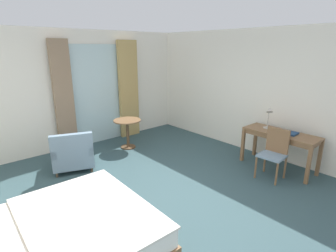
% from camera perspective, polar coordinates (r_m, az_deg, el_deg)
% --- Properties ---
extents(ground, '(6.49, 6.84, 0.10)m').
position_cam_1_polar(ground, '(4.51, -2.18, -15.53)').
color(ground, '#334C51').
extents(wall_back, '(6.09, 0.12, 2.76)m').
position_cam_1_polar(wall_back, '(6.66, -19.95, 7.28)').
color(wall_back, white).
rests_on(wall_back, ground).
extents(wall_right, '(0.12, 6.44, 2.76)m').
position_cam_1_polar(wall_right, '(6.22, 19.64, 6.72)').
color(wall_right, white).
rests_on(wall_right, ground).
extents(balcony_glass_door, '(1.29, 0.02, 2.43)m').
position_cam_1_polar(balcony_glass_door, '(6.84, -15.11, 6.52)').
color(balcony_glass_door, silver).
rests_on(balcony_glass_door, ground).
extents(curtain_panel_left, '(0.42, 0.10, 2.54)m').
position_cam_1_polar(curtain_panel_left, '(6.41, -21.67, 5.76)').
color(curtain_panel_left, '#897056').
rests_on(curtain_panel_left, ground).
extents(curtain_panel_right, '(0.55, 0.10, 2.54)m').
position_cam_1_polar(curtain_panel_right, '(7.16, -8.56, 7.78)').
color(curtain_panel_right, tan).
rests_on(curtain_panel_right, ground).
extents(bed, '(2.14, 1.89, 1.12)m').
position_cam_1_polar(bed, '(3.42, -23.71, -22.46)').
color(bed, brown).
rests_on(bed, ground).
extents(writing_desk, '(0.56, 1.41, 0.76)m').
position_cam_1_polar(writing_desk, '(5.64, 23.21, -2.17)').
color(writing_desk, brown).
rests_on(writing_desk, ground).
extents(desk_chair, '(0.44, 0.46, 0.93)m').
position_cam_1_polar(desk_chair, '(5.25, 22.01, -5.02)').
color(desk_chair, gray).
rests_on(desk_chair, ground).
extents(desk_lamp, '(0.27, 0.22, 0.50)m').
position_cam_1_polar(desk_lamp, '(5.62, 21.07, 2.57)').
color(desk_lamp, '#B7B2A8').
rests_on(desk_lamp, writing_desk).
extents(closed_book, '(0.27, 0.35, 0.03)m').
position_cam_1_polar(closed_book, '(5.59, 24.50, -1.30)').
color(closed_book, navy).
rests_on(closed_book, writing_desk).
extents(armchair_by_window, '(0.97, 0.94, 0.82)m').
position_cam_1_polar(armchair_by_window, '(5.56, -19.90, -5.74)').
color(armchair_by_window, gray).
rests_on(armchair_by_window, ground).
extents(round_cafe_table, '(0.65, 0.65, 0.70)m').
position_cam_1_polar(round_cafe_table, '(6.38, -8.79, -0.26)').
color(round_cafe_table, brown).
rests_on(round_cafe_table, ground).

